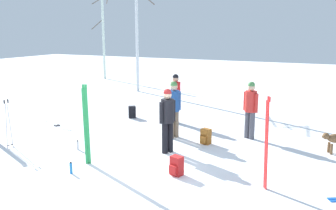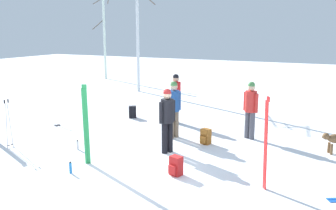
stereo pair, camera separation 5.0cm
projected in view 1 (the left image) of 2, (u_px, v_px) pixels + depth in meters
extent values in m
plane|color=white|center=(143.00, 172.00, 8.28)|extent=(60.00, 60.00, 0.00)
cylinder|color=black|center=(165.00, 138.00, 9.50)|extent=(0.16, 0.16, 0.82)
cylinder|color=black|center=(170.00, 137.00, 9.61)|extent=(0.16, 0.16, 0.82)
cylinder|color=black|center=(167.00, 111.00, 9.41)|extent=(0.34, 0.34, 0.62)
sphere|color=beige|center=(167.00, 95.00, 9.32)|extent=(0.22, 0.22, 0.22)
sphere|color=#B22626|center=(167.00, 93.00, 9.31)|extent=(0.21, 0.21, 0.21)
cylinder|color=black|center=(161.00, 113.00, 9.28)|extent=(0.10, 0.10, 0.56)
cylinder|color=black|center=(174.00, 111.00, 9.54)|extent=(0.10, 0.10, 0.56)
cylinder|color=black|center=(175.00, 111.00, 12.68)|extent=(0.16, 0.16, 0.82)
cylinder|color=black|center=(176.00, 112.00, 12.51)|extent=(0.16, 0.16, 0.82)
cylinder|color=red|center=(176.00, 91.00, 12.45)|extent=(0.34, 0.34, 0.62)
sphere|color=tan|center=(176.00, 79.00, 12.36)|extent=(0.22, 0.22, 0.22)
sphere|color=black|center=(176.00, 77.00, 12.35)|extent=(0.21, 0.21, 0.21)
cylinder|color=red|center=(175.00, 90.00, 12.66)|extent=(0.10, 0.10, 0.56)
cylinder|color=red|center=(176.00, 93.00, 12.25)|extent=(0.10, 0.10, 0.56)
cylinder|color=#72604C|center=(176.00, 124.00, 10.93)|extent=(0.16, 0.16, 0.82)
cylinder|color=#72604C|center=(171.00, 125.00, 10.82)|extent=(0.16, 0.16, 0.82)
cylinder|color=#1E478C|center=(174.00, 101.00, 10.73)|extent=(0.34, 0.34, 0.62)
sphere|color=beige|center=(174.00, 87.00, 10.64)|extent=(0.22, 0.22, 0.22)
sphere|color=#4C8C4C|center=(174.00, 85.00, 10.63)|extent=(0.21, 0.21, 0.21)
cylinder|color=#1E478C|center=(179.00, 101.00, 10.86)|extent=(0.10, 0.10, 0.56)
cylinder|color=#1E478C|center=(168.00, 102.00, 10.60)|extent=(0.10, 0.10, 0.56)
cylinder|color=#4C4C56|center=(247.00, 124.00, 10.87)|extent=(0.16, 0.16, 0.82)
cylinder|color=#4C4C56|center=(252.00, 126.00, 10.73)|extent=(0.16, 0.16, 0.82)
cylinder|color=red|center=(251.00, 101.00, 10.65)|extent=(0.34, 0.34, 0.62)
sphere|color=beige|center=(251.00, 87.00, 10.56)|extent=(0.22, 0.22, 0.22)
sphere|color=#4C8C4C|center=(252.00, 85.00, 10.55)|extent=(0.21, 0.21, 0.21)
cylinder|color=red|center=(245.00, 101.00, 10.82)|extent=(0.10, 0.10, 0.56)
cylinder|color=red|center=(256.00, 103.00, 10.49)|extent=(0.10, 0.10, 0.56)
sphere|color=brown|center=(326.00, 136.00, 9.46)|extent=(0.18, 0.18, 0.18)
ellipsoid|color=brown|center=(323.00, 137.00, 9.46)|extent=(0.12, 0.10, 0.06)
cylinder|color=brown|center=(331.00, 149.00, 9.46)|extent=(0.07, 0.07, 0.28)
cylinder|color=brown|center=(329.00, 147.00, 9.61)|extent=(0.07, 0.07, 0.28)
cube|color=green|center=(85.00, 127.00, 8.63)|extent=(0.09, 0.06, 1.86)
cube|color=green|center=(83.00, 86.00, 8.43)|extent=(0.06, 0.04, 0.10)
cube|color=green|center=(88.00, 127.00, 8.63)|extent=(0.09, 0.06, 1.86)
cube|color=green|center=(86.00, 86.00, 8.43)|extent=(0.06, 0.04, 0.10)
cube|color=red|center=(266.00, 145.00, 7.33)|extent=(0.11, 0.15, 1.83)
cube|color=red|center=(268.00, 99.00, 7.14)|extent=(0.05, 0.06, 0.10)
cube|color=red|center=(267.00, 146.00, 7.27)|extent=(0.11, 0.15, 1.83)
cube|color=red|center=(270.00, 99.00, 7.08)|extent=(0.05, 0.06, 0.10)
cube|color=white|center=(55.00, 126.00, 12.23)|extent=(1.65, 0.66, 0.02)
cube|color=#333338|center=(56.00, 126.00, 12.19)|extent=(0.13, 0.10, 0.03)
cube|color=white|center=(58.00, 125.00, 12.29)|extent=(1.65, 0.66, 0.02)
cube|color=#333338|center=(58.00, 125.00, 12.25)|extent=(0.13, 0.10, 0.03)
cylinder|color=#B2B2BC|center=(10.00, 125.00, 9.95)|extent=(0.02, 0.10, 1.25)
cylinder|color=black|center=(8.00, 101.00, 9.81)|extent=(0.04, 0.04, 0.10)
cylinder|color=black|center=(12.00, 144.00, 10.06)|extent=(0.07, 0.07, 0.01)
cylinder|color=#B2B2BC|center=(6.00, 126.00, 9.84)|extent=(0.02, 0.10, 1.25)
cylinder|color=black|center=(4.00, 102.00, 9.70)|extent=(0.04, 0.04, 0.10)
cylinder|color=black|center=(8.00, 146.00, 9.96)|extent=(0.07, 0.07, 0.01)
cube|color=#99591E|center=(206.00, 136.00, 10.31)|extent=(0.31, 0.27, 0.44)
cube|color=#99591E|center=(203.00, 140.00, 10.23)|extent=(0.20, 0.11, 0.20)
cube|color=black|center=(206.00, 135.00, 10.44)|extent=(0.04, 0.03, 0.37)
cube|color=black|center=(210.00, 136.00, 10.35)|extent=(0.04, 0.03, 0.37)
cube|color=red|center=(177.00, 166.00, 8.10)|extent=(0.30, 0.26, 0.44)
cube|color=red|center=(173.00, 170.00, 8.02)|extent=(0.20, 0.11, 0.20)
cube|color=black|center=(178.00, 163.00, 8.23)|extent=(0.04, 0.03, 0.37)
cube|color=black|center=(182.00, 165.00, 8.14)|extent=(0.04, 0.03, 0.37)
cube|color=black|center=(132.00, 112.00, 13.35)|extent=(0.33, 0.31, 0.44)
cube|color=black|center=(132.00, 113.00, 13.49)|extent=(0.19, 0.16, 0.20)
cube|color=black|center=(134.00, 113.00, 13.25)|extent=(0.04, 0.04, 0.37)
cube|color=black|center=(130.00, 113.00, 13.23)|extent=(0.04, 0.04, 0.37)
cylinder|color=#1E72BF|center=(71.00, 168.00, 8.20)|extent=(0.06, 0.06, 0.25)
cylinder|color=black|center=(71.00, 162.00, 8.17)|extent=(0.04, 0.04, 0.02)
cylinder|color=silver|center=(78.00, 145.00, 9.83)|extent=(0.06, 0.06, 0.24)
cylinder|color=black|center=(77.00, 141.00, 9.80)|extent=(0.04, 0.04, 0.02)
cylinder|color=silver|center=(103.00, 37.00, 23.40)|extent=(0.15, 0.15, 5.42)
cylinder|color=brown|center=(97.00, 25.00, 23.48)|extent=(0.11, 1.06, 0.62)
cylinder|color=silver|center=(137.00, 21.00, 18.35)|extent=(0.15, 0.15, 7.19)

